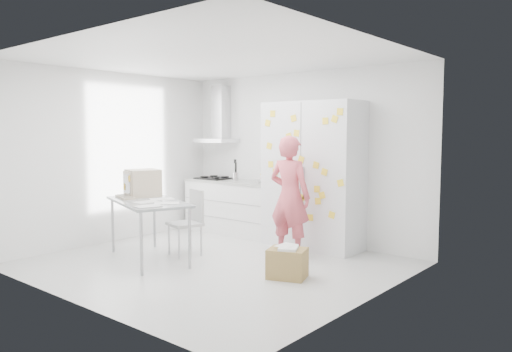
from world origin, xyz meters
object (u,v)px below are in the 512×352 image
Objects in this scene: person at (290,197)px; desk at (144,191)px; chair at (190,218)px; cardboard_box at (287,263)px.

person reaches higher than desk.
desk is (-1.66, -1.22, 0.07)m from person.
chair is at bearing 60.59° from desk.
chair is at bearing 178.87° from cardboard_box.
chair is at bearing 30.04° from person.
cardboard_box is at bearing 120.13° from person.
cardboard_box is at bearing 29.79° from desk.
cardboard_box is (0.58, -0.84, -0.67)m from person.
cardboard_box is (1.75, -0.03, -0.34)m from chair.
chair is (0.49, 0.41, -0.39)m from desk.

